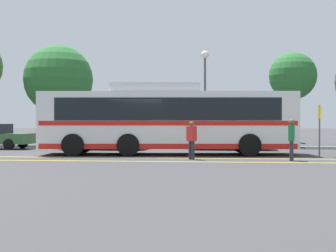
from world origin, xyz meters
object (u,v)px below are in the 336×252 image
object	(u,v)px
pedestrian_1	(192,138)
bus_stop_sign	(320,124)
parked_car_2	(229,137)
transit_bus	(168,119)
parked_car_1	(102,136)
pedestrian_0	(292,137)
tree_2	(293,76)
street_lamp	(205,79)
tree_0	(58,80)

from	to	relation	value
pedestrian_1	bus_stop_sign	bearing A→B (deg)	-109.72
pedestrian_1	bus_stop_sign	xyz separation A→B (m)	(5.44, 1.97, 0.56)
parked_car_2	pedestrian_1	xyz separation A→B (m)	(-1.71, -7.06, 0.18)
transit_bus	parked_car_1	bearing A→B (deg)	-137.81
pedestrian_0	parked_car_1	bearing A→B (deg)	66.32
pedestrian_1	tree_2	xyz separation A→B (m)	(5.77, 11.04, 3.52)
bus_stop_sign	tree_2	size ratio (longest dim) A/B	0.38
parked_car_2	tree_2	distance (m)	6.79
parked_car_1	pedestrian_0	distance (m)	11.48
parked_car_2	street_lamp	size ratio (longest dim) A/B	0.81
parked_car_2	tree_0	world-z (taller)	tree_0
bus_stop_sign	parked_car_2	bearing A→B (deg)	-148.94
street_lamp	parked_car_2	bearing A→B (deg)	-55.37
bus_stop_sign	pedestrian_0	bearing A→B (deg)	-39.93
transit_bus	pedestrian_1	xyz separation A→B (m)	(1.26, -2.86, -0.79)
tree_0	tree_2	xyz separation A→B (m)	(15.47, -1.14, -0.04)
parked_car_2	bus_stop_sign	world-z (taller)	bus_stop_sign
tree_2	pedestrian_0	bearing A→B (deg)	-99.42
pedestrian_1	bus_stop_sign	world-z (taller)	bus_stop_sign
street_lamp	tree_0	world-z (taller)	tree_0
pedestrian_0	tree_0	distance (m)	18.76
transit_bus	pedestrian_1	world-z (taller)	transit_bus
bus_stop_sign	tree_0	bearing A→B (deg)	-129.19
parked_car_1	parked_car_2	size ratio (longest dim) A/B	1.01
tree_2	parked_car_1	bearing A→B (deg)	-158.16
street_lamp	tree_2	distance (m)	5.79
pedestrian_1	street_lamp	size ratio (longest dim) A/B	0.27
parked_car_2	tree_2	world-z (taller)	tree_2
transit_bus	street_lamp	xyz separation A→B (m)	(1.61, 6.17, 2.42)
bus_stop_sign	parked_car_1	bearing A→B (deg)	-118.45
parked_car_1	tree_2	bearing A→B (deg)	-64.16
parked_car_1	parked_car_2	distance (m)	7.05
parked_car_1	bus_stop_sign	size ratio (longest dim) A/B	2.09
parked_car_2	street_lamp	xyz separation A→B (m)	(-1.37, 1.98, 3.40)
parked_car_2	tree_2	bearing A→B (deg)	137.73
parked_car_1	pedestrian_0	xyz separation A→B (m)	(9.22, -6.85, 0.17)
pedestrian_1	parked_car_2	bearing A→B (deg)	-53.31
pedestrian_0	pedestrian_1	size ratio (longest dim) A/B	1.05
parked_car_2	bus_stop_sign	size ratio (longest dim) A/B	2.08
parked_car_1	tree_0	xyz separation A→B (m)	(-4.38, 5.59, 3.68)
bus_stop_sign	tree_2	bearing A→B (deg)	172.69
pedestrian_0	street_lamp	size ratio (longest dim) A/B	0.28
pedestrian_1	tree_2	distance (m)	12.95
parked_car_1	parked_car_2	bearing A→B (deg)	-82.25
transit_bus	tree_0	world-z (taller)	tree_0
tree_2	bus_stop_sign	bearing A→B (deg)	-92.10
parked_car_2	pedestrian_0	distance (m)	7.63
transit_bus	pedestrian_1	bearing A→B (deg)	18.53
transit_bus	street_lamp	bearing A→B (deg)	160.22
pedestrian_1	parked_car_1	bearing A→B (deg)	-0.77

